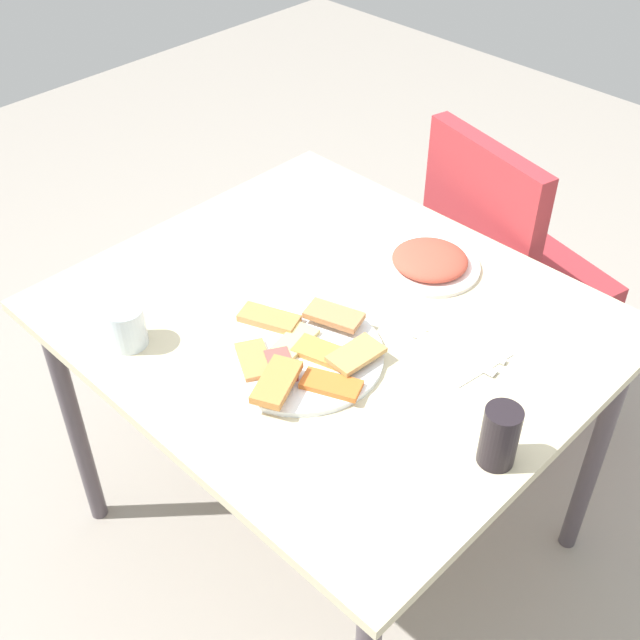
% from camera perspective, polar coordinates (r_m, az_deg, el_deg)
% --- Properties ---
extents(ground_plane, '(6.00, 6.00, 0.00)m').
position_cam_1_polar(ground_plane, '(2.29, 0.68, -14.31)').
color(ground_plane, gray).
extents(dining_table, '(1.09, 0.95, 0.75)m').
position_cam_1_polar(dining_table, '(1.78, 0.84, -1.62)').
color(dining_table, beige).
rests_on(dining_table, ground_plane).
extents(dining_chair, '(0.51, 0.51, 0.93)m').
position_cam_1_polar(dining_chair, '(2.29, 12.66, 3.76)').
color(dining_chair, '#A42D33').
rests_on(dining_chair, ground_plane).
extents(pide_platter, '(0.36, 0.35, 0.05)m').
position_cam_1_polar(pide_platter, '(1.62, -1.35, -2.33)').
color(pide_platter, white).
rests_on(pide_platter, dining_table).
extents(salad_plate_greens, '(0.23, 0.23, 0.05)m').
position_cam_1_polar(salad_plate_greens, '(1.87, 7.71, 4.09)').
color(salad_plate_greens, white).
rests_on(salad_plate_greens, dining_table).
extents(soda_can, '(0.08, 0.08, 0.12)m').
position_cam_1_polar(soda_can, '(1.43, 12.49, -7.97)').
color(soda_can, black).
rests_on(soda_can, dining_table).
extents(drinking_glass, '(0.08, 0.08, 0.09)m').
position_cam_1_polar(drinking_glass, '(1.68, -13.44, -0.43)').
color(drinking_glass, silver).
rests_on(drinking_glass, dining_table).
extents(paper_napkin, '(0.17, 0.17, 0.00)m').
position_cam_1_polar(paper_napkin, '(1.67, 9.74, -2.11)').
color(paper_napkin, white).
rests_on(paper_napkin, dining_table).
extents(fork, '(0.19, 0.04, 0.00)m').
position_cam_1_polar(fork, '(1.65, 9.38, -2.30)').
color(fork, silver).
rests_on(fork, paper_napkin).
extents(spoon, '(0.18, 0.04, 0.00)m').
position_cam_1_polar(spoon, '(1.68, 10.13, -1.71)').
color(spoon, silver).
rests_on(spoon, paper_napkin).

